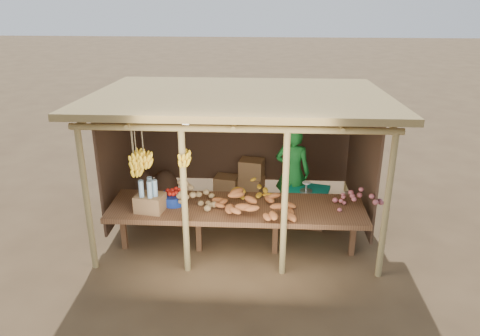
{
  "coord_description": "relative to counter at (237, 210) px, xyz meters",
  "views": [
    {
      "loc": [
        0.39,
        -7.36,
        4.0
      ],
      "look_at": [
        0.0,
        0.0,
        1.05
      ],
      "focal_mm": 35.0,
      "sensor_mm": 36.0,
      "label": 1
    }
  ],
  "objects": [
    {
      "name": "tomato_basin",
      "position": [
        -0.98,
        0.07,
        0.15
      ],
      "size": [
        0.42,
        0.42,
        0.22
      ],
      "rotation": [
        0.0,
        0.0,
        0.15
      ],
      "color": "navy",
      "rests_on": "counter"
    },
    {
      "name": "carton_stack",
      "position": [
        -0.0,
        2.15,
        -0.42
      ],
      "size": [
        1.03,
        0.46,
        0.73
      ],
      "color": "olive",
      "rests_on": "ground"
    },
    {
      "name": "tarp_crate",
      "position": [
        1.18,
        1.03,
        -0.4
      ],
      "size": [
        0.82,
        0.75,
        0.83
      ],
      "color": "brown",
      "rests_on": "ground"
    },
    {
      "name": "sweet_potato_heap",
      "position": [
        0.26,
        -0.21,
        0.24
      ],
      "size": [
        1.28,
        0.95,
        0.36
      ],
      "primitive_type": null,
      "rotation": [
        0.0,
        0.0,
        0.25
      ],
      "color": "#AA5B2B",
      "rests_on": "counter"
    },
    {
      "name": "bottle_box",
      "position": [
        -1.28,
        -0.22,
        0.26
      ],
      "size": [
        0.46,
        0.39,
        0.52
      ],
      "color": "olive",
      "rests_on": "counter"
    },
    {
      "name": "onion_heap",
      "position": [
        1.86,
        0.04,
        0.24
      ],
      "size": [
        0.9,
        0.61,
        0.36
      ],
      "primitive_type": null,
      "rotation": [
        0.0,
        0.0,
        0.13
      ],
      "color": "#B1565C",
      "rests_on": "counter"
    },
    {
      "name": "burlap_sacks",
      "position": [
        -1.75,
        1.9,
        -0.44
      ],
      "size": [
        0.96,
        0.5,
        0.68
      ],
      "color": "#493121",
      "rests_on": "ground"
    },
    {
      "name": "vendor",
      "position": [
        0.92,
        1.31,
        0.1
      ],
      "size": [
        0.68,
        0.51,
        1.69
      ],
      "primitive_type": "imported",
      "rotation": [
        0.0,
        0.0,
        2.95
      ],
      "color": "#197329",
      "rests_on": "ground"
    },
    {
      "name": "banana_pile",
      "position": [
        0.21,
        0.42,
        0.23
      ],
      "size": [
        0.58,
        0.39,
        0.35
      ],
      "primitive_type": null,
      "rotation": [
        0.0,
        0.0,
        0.11
      ],
      "color": "yellow",
      "rests_on": "counter"
    },
    {
      "name": "ground",
      "position": [
        -0.0,
        0.95,
        -0.74
      ],
      "size": [
        60.0,
        60.0,
        0.0
      ],
      "primitive_type": "plane",
      "color": "brown",
      "rests_on": "ground"
    },
    {
      "name": "stall_structure",
      "position": [
        -0.06,
        1.06,
        1.19
      ],
      "size": [
        4.7,
        3.5,
        2.43
      ],
      "color": "#9D8651",
      "rests_on": "ground"
    },
    {
      "name": "counter",
      "position": [
        0.0,
        0.0,
        0.0
      ],
      "size": [
        3.9,
        1.05,
        0.8
      ],
      "color": "brown",
      "rests_on": "ground"
    },
    {
      "name": "potato_heap",
      "position": [
        -0.8,
        -0.01,
        0.24
      ],
      "size": [
        1.08,
        0.83,
        0.36
      ],
      "primitive_type": null,
      "rotation": [
        0.0,
        0.0,
        -0.32
      ],
      "color": "#94774C",
      "rests_on": "counter"
    }
  ]
}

